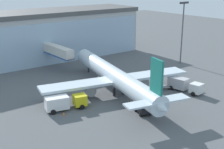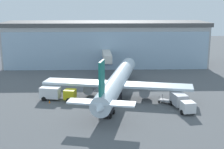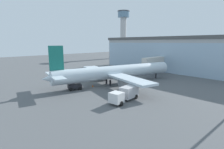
% 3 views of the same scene
% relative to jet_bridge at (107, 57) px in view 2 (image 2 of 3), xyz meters
% --- Properties ---
extents(ground, '(240.00, 240.00, 0.00)m').
position_rel_jet_bridge_xyz_m(ground, '(0.38, -29.10, -4.70)').
color(ground, '#545659').
extents(terminal_building, '(62.84, 17.60, 13.54)m').
position_rel_jet_bridge_xyz_m(terminal_building, '(0.37, 12.04, 2.07)').
color(terminal_building, '#AAAAAA').
rests_on(terminal_building, ground).
extents(jet_bridge, '(2.26, 13.59, 6.08)m').
position_rel_jet_bridge_xyz_m(jet_bridge, '(0.00, 0.00, 0.00)').
color(jet_bridge, beige).
rests_on(jet_bridge, ground).
extents(airplane, '(30.92, 38.40, 10.62)m').
position_rel_jet_bridge_xyz_m(airplane, '(1.07, -22.06, -1.41)').
color(airplane, silver).
rests_on(airplane, ground).
extents(catering_truck, '(7.62, 3.93, 2.65)m').
position_rel_jet_bridge_xyz_m(catering_truck, '(-11.51, -23.55, -3.23)').
color(catering_truck, yellow).
rests_on(catering_truck, ground).
extents(fuel_truck, '(3.23, 7.51, 2.65)m').
position_rel_jet_bridge_xyz_m(fuel_truck, '(12.37, -30.70, -3.23)').
color(fuel_truck, silver).
rests_on(fuel_truck, ground).
extents(baggage_cart, '(3.18, 3.01, 1.50)m').
position_rel_jet_bridge_xyz_m(baggage_cart, '(10.32, -27.00, -4.20)').
color(baggage_cart, gray).
rests_on(baggage_cart, ground).
extents(pushback_tug, '(3.07, 3.62, 2.30)m').
position_rel_jet_bridge_xyz_m(pushback_tug, '(-1.75, -33.29, -3.72)').
color(pushback_tug, black).
rests_on(pushback_tug, ground).
extents(safety_cone_nose, '(0.36, 0.36, 0.55)m').
position_rel_jet_bridge_xyz_m(safety_cone_nose, '(-0.74, -28.36, -4.42)').
color(safety_cone_nose, orange).
rests_on(safety_cone_nose, ground).
extents(safety_cone_wingtip, '(0.36, 0.36, 0.55)m').
position_rel_jet_bridge_xyz_m(safety_cone_wingtip, '(-12.77, -25.35, -4.42)').
color(safety_cone_wingtip, orange).
rests_on(safety_cone_wingtip, ground).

